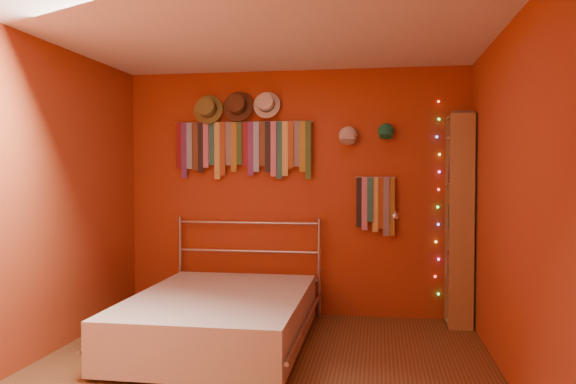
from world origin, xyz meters
The scene contains 16 objects.
ground centered at (0.00, 0.00, 0.00)m, with size 3.50×3.50×0.00m, color #54331C.
back_wall centered at (0.00, 1.75, 1.25)m, with size 3.50×0.02×2.50m, color maroon.
right_wall centered at (1.75, 0.00, 1.25)m, with size 0.02×3.50×2.50m, color maroon.
left_wall centered at (-1.75, 0.00, 1.25)m, with size 0.02×3.50×2.50m, color maroon.
ceiling centered at (0.00, 0.00, 2.50)m, with size 3.50×3.50×0.02m, color white.
tie_rack centered at (-0.53, 1.68, 1.73)m, with size 1.45×0.03×0.60m.
small_tie_rack centered at (0.83, 1.69, 1.16)m, with size 0.40×0.03×0.59m.
fedora_olive centered at (-0.89, 1.65, 2.12)m, with size 0.31×0.17×0.31m.
fedora_brown centered at (-0.58, 1.65, 2.14)m, with size 0.32×0.17×0.31m.
fedora_white centered at (-0.28, 1.66, 2.15)m, with size 0.28×0.15×0.27m.
cap_white centered at (0.55, 1.70, 1.82)m, with size 0.18×0.23×0.18m.
cap_green centered at (0.92, 1.70, 1.86)m, with size 0.17×0.21×0.17m.
fairy_lights centered at (1.43, 1.71, 1.21)m, with size 0.06×0.02×1.91m.
reading_lamp centered at (1.01, 1.51, 1.04)m, with size 0.07×0.31×0.09m.
bookshelf centered at (1.66, 1.53, 1.02)m, with size 0.25×0.34×2.00m.
bed centered at (-0.46, 0.61, 0.23)m, with size 1.51×2.06×1.00m.
Camera 1 is at (0.86, -3.94, 1.46)m, focal length 35.00 mm.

